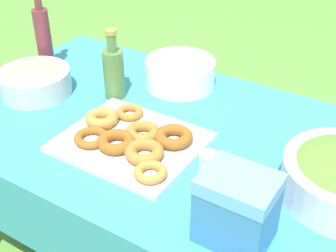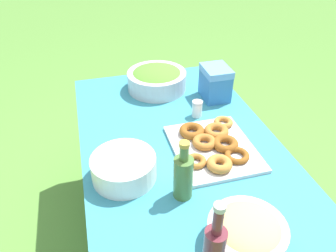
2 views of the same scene
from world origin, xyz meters
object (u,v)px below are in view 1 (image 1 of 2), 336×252
(olive_oil_bottle, at_px, (114,72))
(wine_bottle, at_px, (43,37))
(cooler_box, at_px, (237,208))
(donut_platter, at_px, (132,139))
(pasta_bowl, at_px, (35,79))
(plate_stack, at_px, (180,73))

(olive_oil_bottle, bearing_deg, wine_bottle, 175.39)
(cooler_box, bearing_deg, donut_platter, 157.77)
(olive_oil_bottle, height_order, cooler_box, olive_oil_bottle)
(donut_platter, bearing_deg, wine_bottle, 157.59)
(pasta_bowl, xyz_separation_m, donut_platter, (0.47, -0.08, -0.03))
(plate_stack, bearing_deg, donut_platter, -79.54)
(cooler_box, bearing_deg, wine_bottle, 157.67)
(wine_bottle, relative_size, cooler_box, 1.89)
(pasta_bowl, xyz_separation_m, cooler_box, (0.88, -0.25, 0.04))
(donut_platter, xyz_separation_m, cooler_box, (0.41, -0.17, 0.07))
(plate_stack, distance_m, cooler_box, 0.75)
(pasta_bowl, relative_size, olive_oil_bottle, 1.01)
(donut_platter, relative_size, wine_bottle, 1.19)
(pasta_bowl, distance_m, donut_platter, 0.48)
(wine_bottle, xyz_separation_m, cooler_box, (0.98, -0.40, -0.04))
(pasta_bowl, bearing_deg, cooler_box, -15.62)
(pasta_bowl, bearing_deg, plate_stack, 38.94)
(pasta_bowl, height_order, cooler_box, cooler_box)
(wine_bottle, distance_m, cooler_box, 1.06)
(olive_oil_bottle, xyz_separation_m, cooler_box, (0.63, -0.37, -0.01))
(donut_platter, relative_size, olive_oil_bottle, 1.64)
(pasta_bowl, bearing_deg, wine_bottle, 122.39)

